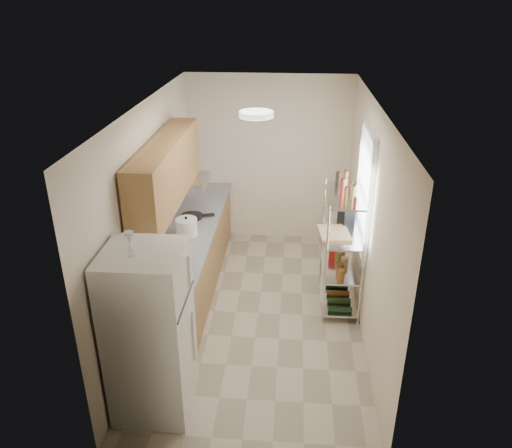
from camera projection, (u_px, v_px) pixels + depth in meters
The scene contains 16 objects.
room at pixel (258, 219), 5.71m from camera, with size 2.52×4.42×2.62m.
counter_run at pixel (191, 262), 6.53m from camera, with size 0.63×3.51×0.90m.
upper_cabinets at pixel (166, 171), 5.66m from camera, with size 0.33×2.20×0.72m, color #9C6F42.
range_hood at pixel (188, 182), 6.55m from camera, with size 0.50×0.60×0.12m, color #B7BABC.
window at pixel (365, 190), 5.83m from camera, with size 0.06×1.00×1.46m, color white.
bakers_rack at pixel (343, 226), 5.99m from camera, with size 0.45×0.90×1.73m.
ceiling_dome at pixel (256, 114), 4.90m from camera, with size 0.34×0.34×0.06m, color white.
refrigerator at pixel (150, 334), 4.53m from camera, with size 0.69×0.69×1.69m, color silver.
wine_glass_a at pixel (130, 241), 4.17m from camera, with size 0.06×0.06×0.18m, color silver, non-canonical shape.
wine_glass_b at pixel (130, 244), 4.07m from camera, with size 0.08×0.08×0.22m, color silver, non-canonical shape.
rice_cooker at pixel (186, 227), 6.19m from camera, with size 0.27×0.27×0.22m, color white.
frying_pan_large at pixel (191, 217), 6.68m from camera, with size 0.28×0.28×0.05m, color black.
frying_pan_small at pixel (195, 216), 6.72m from camera, with size 0.21×0.21×0.04m, color black.
cutting_board at pixel (334, 233), 5.99m from camera, with size 0.35×0.45×0.03m, color tan.
espresso_machine at pixel (346, 215), 6.21m from camera, with size 0.14×0.21×0.25m, color black.
storage_bag at pixel (334, 250), 6.41m from camera, with size 0.10×0.14×0.17m, color #AF1915.
Camera 1 is at (0.38, -5.18, 3.67)m, focal length 35.00 mm.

